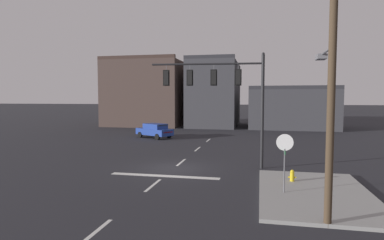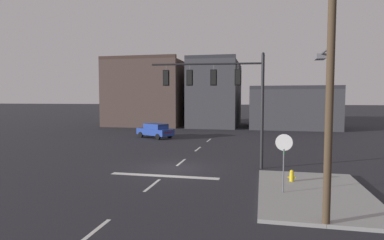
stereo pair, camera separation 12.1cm
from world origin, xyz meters
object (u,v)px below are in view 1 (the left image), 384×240
Objects in this scene: signal_mast_near_side at (224,88)px; car_lot_nearside at (155,130)px; utility_pole at (331,73)px; fire_hydrant at (292,178)px; stop_sign at (285,149)px.

signal_mast_near_side is 17.13m from car_lot_nearside.
car_lot_nearside is 26.76m from utility_pole.
fire_hydrant is (-0.66, 5.46, -4.98)m from utility_pole.
signal_mast_near_side is 9.71× the size of fire_hydrant.
stop_sign is 3.77× the size of fire_hydrant.
stop_sign is at bearing -57.96° from signal_mast_near_side.
car_lot_nearside is (-12.62, 19.13, -1.29)m from stop_sign.
car_lot_nearside is 21.53m from fire_hydrant.
signal_mast_near_side is 1.55× the size of car_lot_nearside.
utility_pole is at bearing -69.94° from stop_sign.
utility_pole is at bearing -58.36° from car_lot_nearside.
signal_mast_near_side reaches higher than stop_sign.
fire_hydrant is at bearing -52.23° from car_lot_nearside.
stop_sign is (3.36, -5.36, -2.95)m from signal_mast_near_side.
car_lot_nearside is 6.28× the size of fire_hydrant.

